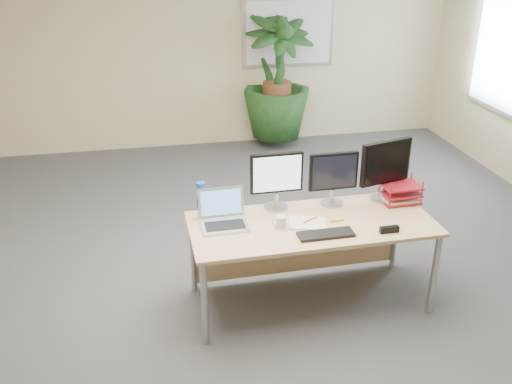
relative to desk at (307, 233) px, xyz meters
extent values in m
plane|color=#4D4D53|center=(-0.38, -0.05, -0.59)|extent=(8.00, 8.00, 0.00)
cube|color=beige|center=(-0.38, 3.95, 0.76)|extent=(7.00, 0.04, 2.70)
cube|color=silver|center=(0.82, 3.92, 0.96)|extent=(1.30, 0.03, 0.95)
cube|color=white|center=(0.82, 3.90, 0.96)|extent=(1.20, 0.01, 0.85)
cube|color=silver|center=(3.09, 2.25, 0.96)|extent=(0.03, 1.30, 1.55)
cube|color=white|center=(3.07, 2.25, 0.96)|extent=(0.01, 1.20, 1.45)
cube|color=tan|center=(0.00, -0.11, 0.14)|extent=(1.95, 0.85, 0.03)
cube|color=tan|center=(0.00, 0.27, -0.23)|extent=(1.83, 0.05, 0.59)
cylinder|color=#A5A5A9|center=(-0.91, -0.48, -0.23)|extent=(0.05, 0.05, 0.71)
cylinder|color=#A5A5A9|center=(0.92, -0.45, -0.23)|extent=(0.05, 0.05, 0.71)
cylinder|color=#A5A5A9|center=(-0.92, 0.23, -0.23)|extent=(0.05, 0.05, 0.71)
cylinder|color=#A5A5A9|center=(0.91, 0.27, -0.23)|extent=(0.05, 0.05, 0.71)
imported|color=#163714|center=(0.61, 3.65, 0.16)|extent=(0.99, 0.99, 1.50)
cylinder|color=#A5A5A9|center=(-0.22, 0.20, 0.17)|extent=(0.20, 0.20, 0.02)
cylinder|color=#A5A5A9|center=(-0.22, 0.20, 0.24)|extent=(0.04, 0.04, 0.12)
cube|color=black|center=(-0.22, 0.20, 0.47)|extent=(0.43, 0.05, 0.33)
cube|color=white|center=(-0.22, 0.18, 0.47)|extent=(0.39, 0.01, 0.30)
cylinder|color=#A5A5A9|center=(0.26, 0.18, 0.17)|extent=(0.19, 0.19, 0.02)
cylinder|color=#A5A5A9|center=(0.26, 0.18, 0.23)|extent=(0.04, 0.04, 0.11)
cube|color=black|center=(0.26, 0.18, 0.46)|extent=(0.41, 0.04, 0.32)
cube|color=black|center=(0.26, 0.16, 0.46)|extent=(0.37, 0.01, 0.28)
cylinder|color=#A5A5A9|center=(0.71, 0.18, 0.17)|extent=(0.22, 0.22, 0.02)
cylinder|color=#A5A5A9|center=(0.71, 0.18, 0.24)|extent=(0.04, 0.04, 0.13)
cube|color=black|center=(0.71, 0.18, 0.50)|extent=(0.47, 0.17, 0.37)
cube|color=black|center=(0.71, 0.15, 0.50)|extent=(0.42, 0.12, 0.32)
cube|color=silver|center=(-0.69, -0.05, 0.17)|extent=(0.37, 0.26, 0.02)
cube|color=black|center=(-0.69, -0.06, 0.18)|extent=(0.31, 0.17, 0.00)
cube|color=silver|center=(-0.69, 0.11, 0.30)|extent=(0.36, 0.07, 0.24)
cube|color=#61AEFA|center=(-0.69, 0.10, 0.30)|extent=(0.32, 0.05, 0.19)
cube|color=black|center=(0.04, -0.33, 0.17)|extent=(0.43, 0.15, 0.02)
cylinder|color=silver|center=(-0.26, -0.13, 0.20)|extent=(0.08, 0.08, 0.09)
torus|color=silver|center=(-0.30, -0.13, 0.20)|extent=(0.06, 0.01, 0.06)
cube|color=silver|center=(-0.04, -0.12, 0.16)|extent=(0.33, 0.28, 0.01)
cylinder|color=#DD5C18|center=(-0.01, -0.10, 0.17)|extent=(0.13, 0.09, 0.01)
cylinder|color=yellow|center=(0.20, -0.13, 0.16)|extent=(0.12, 0.03, 0.02)
cylinder|color=silver|center=(-0.84, 0.17, 0.27)|extent=(0.07, 0.07, 0.23)
cylinder|color=blue|center=(-0.84, 0.17, 0.42)|extent=(0.07, 0.07, 0.06)
cylinder|color=blue|center=(-0.84, 0.17, 0.28)|extent=(0.08, 0.08, 0.07)
cube|color=maroon|center=(0.84, 0.11, 0.17)|extent=(0.32, 0.24, 0.01)
cube|color=maroon|center=(0.84, 0.11, 0.24)|extent=(0.32, 0.24, 0.01)
cube|color=maroon|center=(0.84, 0.11, 0.30)|extent=(0.32, 0.24, 0.01)
cube|color=silver|center=(0.84, 0.11, 0.19)|extent=(0.29, 0.21, 0.02)
cube|color=black|center=(0.53, -0.38, 0.18)|extent=(0.15, 0.04, 0.05)
camera|label=1|loc=(-1.22, -3.92, 2.25)|focal=40.00mm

